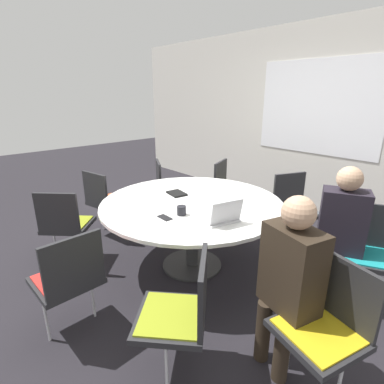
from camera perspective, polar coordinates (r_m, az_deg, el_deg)
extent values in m
plane|color=black|center=(3.30, 0.00, -13.72)|extent=(16.00, 16.00, 0.00)
cube|color=silver|center=(4.79, 22.62, 12.23)|extent=(8.00, 0.06, 2.70)
cube|color=white|center=(4.74, 22.73, 14.61)|extent=(1.80, 0.01, 1.30)
cylinder|color=#333333|center=(3.29, 0.00, -13.58)|extent=(0.62, 0.62, 0.02)
cylinder|color=#333333|center=(3.12, 0.00, -8.16)|extent=(0.13, 0.13, 0.68)
cylinder|color=white|center=(2.98, 0.00, -2.10)|extent=(1.80, 1.80, 0.03)
cube|color=#262628|center=(2.04, 22.69, -23.79)|extent=(0.54, 0.52, 0.04)
cube|color=gold|center=(2.02, 22.79, -23.24)|extent=(0.47, 0.46, 0.01)
cube|color=#262628|center=(2.03, 27.27, -16.70)|extent=(0.41, 0.14, 0.40)
cylinder|color=silver|center=(2.27, 18.15, -25.74)|extent=(0.02, 0.02, 0.42)
cube|color=#262628|center=(2.96, 30.55, -10.85)|extent=(0.58, 0.57, 0.04)
cube|color=teal|center=(2.95, 30.64, -10.40)|extent=(0.51, 0.50, 0.01)
cube|color=#262628|center=(3.05, 30.76, -5.49)|extent=(0.39, 0.21, 0.40)
cylinder|color=silver|center=(3.04, 26.40, -14.31)|extent=(0.02, 0.02, 0.42)
cube|color=#262628|center=(3.68, 19.45, -3.68)|extent=(0.56, 0.57, 0.04)
cube|color=#4C5156|center=(3.67, 19.50, -3.30)|extent=(0.49, 0.50, 0.01)
cube|color=#262628|center=(3.75, 18.01, 0.47)|extent=(0.19, 0.40, 0.40)
cylinder|color=silver|center=(3.88, 21.21, -6.42)|extent=(0.02, 0.02, 0.42)
cylinder|color=silver|center=(3.67, 16.83, -7.38)|extent=(0.02, 0.02, 0.42)
cube|color=#262628|center=(4.21, 7.83, -0.01)|extent=(0.55, 0.56, 0.04)
cube|color=olive|center=(4.20, 7.84, 0.33)|extent=(0.49, 0.50, 0.01)
cube|color=#262628|center=(4.20, 5.44, 3.21)|extent=(0.18, 0.40, 0.40)
cylinder|color=silver|center=(4.44, 8.45, -2.13)|extent=(0.02, 0.02, 0.42)
cylinder|color=silver|center=(4.12, 6.88, -3.73)|extent=(0.02, 0.02, 0.42)
cube|color=#262628|center=(4.27, -3.68, 0.44)|extent=(0.59, 0.58, 0.04)
cube|color=olive|center=(4.27, -3.69, 0.77)|extent=(0.52, 0.51, 0.01)
cube|color=#262628|center=(4.19, -6.38, 3.12)|extent=(0.38, 0.23, 0.40)
cylinder|color=silver|center=(4.52, -3.97, -1.62)|extent=(0.02, 0.02, 0.42)
cylinder|color=silver|center=(4.18, -3.24, -3.29)|extent=(0.02, 0.02, 0.42)
cube|color=#262628|center=(3.93, -15.38, -1.84)|extent=(0.52, 0.50, 0.04)
cube|color=#E04C1E|center=(3.93, -15.41, -1.48)|extent=(0.45, 0.44, 0.01)
cube|color=#262628|center=(3.76, -17.96, 0.49)|extent=(0.42, 0.11, 0.40)
cylinder|color=silver|center=(4.15, -16.68, -4.26)|extent=(0.02, 0.02, 0.42)
cylinder|color=silver|center=(3.89, -13.41, -5.56)|extent=(0.02, 0.02, 0.42)
cube|color=#262628|center=(3.41, -22.39, -5.84)|extent=(0.61, 0.61, 0.04)
cube|color=olive|center=(3.40, -22.45, -5.44)|extent=(0.54, 0.54, 0.01)
cube|color=#262628|center=(3.17, -24.33, -3.62)|extent=(0.32, 0.32, 0.40)
cylinder|color=silver|center=(3.58, -24.59, -9.00)|extent=(0.02, 0.02, 0.42)
cylinder|color=silver|center=(3.43, -19.16, -9.50)|extent=(0.02, 0.02, 0.42)
cube|color=#262628|center=(2.49, -22.80, -15.22)|extent=(0.43, 0.45, 0.04)
cube|color=red|center=(2.48, -22.88, -14.72)|extent=(0.38, 0.40, 0.01)
cube|color=#262628|center=(2.22, -21.59, -12.76)|extent=(0.04, 0.42, 0.40)
cylinder|color=silver|center=(2.58, -26.07, -20.64)|extent=(0.02, 0.02, 0.42)
cylinder|color=silver|center=(2.67, -18.42, -18.12)|extent=(0.02, 0.02, 0.42)
cube|color=#262628|center=(2.01, -4.04, -22.80)|extent=(0.61, 0.61, 0.04)
cube|color=olive|center=(1.99, -4.06, -22.24)|extent=(0.53, 0.54, 0.01)
cube|color=#262628|center=(1.85, 2.07, -18.12)|extent=(0.30, 0.33, 0.40)
cylinder|color=silver|center=(2.05, -4.86, -30.92)|extent=(0.02, 0.02, 0.42)
cylinder|color=silver|center=(2.29, -3.08, -24.13)|extent=(0.02, 0.02, 0.42)
cylinder|color=#2D2319|center=(2.19, 16.73, -26.90)|extent=(0.10, 0.10, 0.46)
cylinder|color=#2D2319|center=(2.28, 13.37, -24.33)|extent=(0.10, 0.10, 0.46)
cube|color=#2D2319|center=(1.98, 18.47, -13.80)|extent=(0.41, 0.31, 0.55)
sphere|color=tan|center=(1.82, 19.66, -3.72)|extent=(0.20, 0.20, 0.20)
cylinder|color=#231E28|center=(2.95, 27.18, -15.05)|extent=(0.10, 0.10, 0.46)
cylinder|color=#231E28|center=(2.93, 23.59, -14.72)|extent=(0.10, 0.10, 0.46)
cube|color=#231E28|center=(2.81, 26.71, -5.10)|extent=(0.42, 0.36, 0.55)
sphere|color=tan|center=(2.69, 27.85, 2.26)|extent=(0.20, 0.20, 0.20)
cube|color=silver|center=(2.56, 5.19, -5.21)|extent=(0.30, 0.34, 0.02)
cube|color=silver|center=(2.43, 6.64, -3.80)|extent=(0.13, 0.29, 0.20)
cube|color=black|center=(2.44, 6.56, -3.75)|extent=(0.11, 0.26, 0.17)
cube|color=black|center=(3.19, -2.93, -0.26)|extent=(0.23, 0.18, 0.02)
cylinder|color=black|center=(2.65, -2.01, -3.54)|extent=(0.08, 0.08, 0.08)
cube|color=black|center=(2.60, -5.22, -4.88)|extent=(0.14, 0.07, 0.01)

